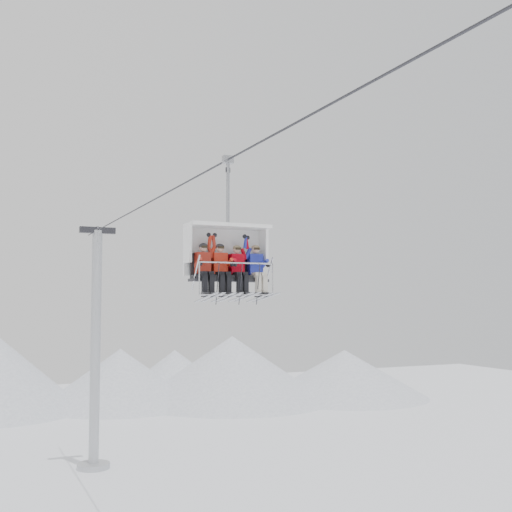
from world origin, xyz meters
name	(u,v)px	position (x,y,z in m)	size (l,w,h in m)	color
ridgeline	(32,378)	(-1.58, 42.05, 2.84)	(72.00, 21.00, 7.00)	white
lift_tower_right	(95,363)	(0.00, 22.00, 5.78)	(2.00, 1.80, 13.48)	#AEB1B6
haul_cable	(256,144)	(0.00, 0.00, 13.30)	(0.06, 0.06, 50.00)	#2C2C31
chairlift_carrier	(226,252)	(0.00, 2.07, 10.67)	(2.35, 1.17, 3.98)	black
skier_far_left	(204,267)	(-0.76, 1.76, 10.20)	(0.40, 1.69, 1.61)	#A62619
skier_center_left	(221,268)	(-0.27, 1.76, 10.20)	(0.40, 1.69, 1.61)	red
skier_center_right	(238,269)	(0.24, 1.76, 10.19)	(0.39, 1.69, 1.57)	#B80313
skier_far_right	(257,269)	(0.81, 1.76, 10.20)	(0.40, 1.69, 1.61)	#232EAF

